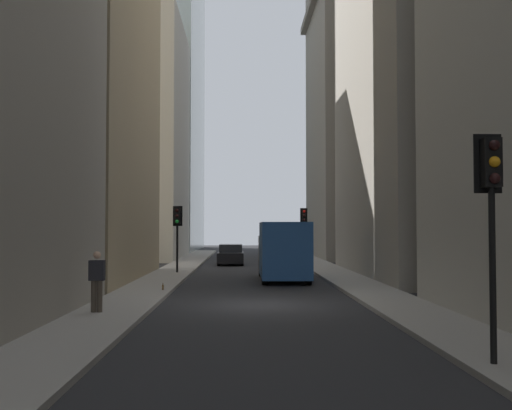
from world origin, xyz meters
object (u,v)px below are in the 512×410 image
object	(u,v)px
sedan_black	(231,255)
traffic_light_far_junction	(304,222)
traffic_light_midblock	(177,224)
traffic_light_foreground	(492,193)
pedestrian	(97,279)
delivery_truck	(283,251)
discarded_bottle	(163,287)

from	to	relation	value
sedan_black	traffic_light_far_junction	xyz separation A→B (m)	(0.79, -5.22, 2.30)
sedan_black	traffic_light_midblock	distance (m)	9.76
traffic_light_foreground	pedestrian	size ratio (longest dim) A/B	2.37
traffic_light_midblock	delivery_truck	bearing A→B (deg)	-121.92
traffic_light_far_junction	discarded_bottle	distance (m)	20.80
delivery_truck	traffic_light_far_junction	xyz separation A→B (m)	(13.37, -2.42, 1.50)
delivery_truck	traffic_light_foreground	size ratio (longest dim) A/B	1.54
pedestrian	traffic_light_midblock	bearing A→B (deg)	-2.49
sedan_black	discarded_bottle	distance (m)	18.55
delivery_truck	traffic_light_midblock	xyz separation A→B (m)	(3.47, 5.57, 1.35)
traffic_light_far_junction	pedestrian	bearing A→B (deg)	161.16
delivery_truck	traffic_light_foreground	distance (m)	19.12
traffic_light_foreground	discarded_bottle	distance (m)	15.42
traffic_light_midblock	traffic_light_far_junction	xyz separation A→B (m)	(9.90, -7.99, 0.16)
sedan_black	discarded_bottle	xyz separation A→B (m)	(-18.40, 2.33, -0.42)
traffic_light_far_junction	pedestrian	xyz separation A→B (m)	(-25.41, 8.67, -1.86)
traffic_light_foreground	pedestrian	xyz separation A→B (m)	(6.83, 8.76, -2.11)
traffic_light_midblock	traffic_light_far_junction	world-z (taller)	traffic_light_far_junction
traffic_light_midblock	pedestrian	size ratio (longest dim) A/B	2.06
traffic_light_foreground	traffic_light_midblock	size ratio (longest dim) A/B	1.15
sedan_black	pedestrian	distance (m)	24.86
sedan_black	traffic_light_far_junction	distance (m)	5.76
delivery_truck	discarded_bottle	xyz separation A→B (m)	(-5.81, 5.13, -1.21)
traffic_light_foreground	delivery_truck	bearing A→B (deg)	7.61
sedan_black	delivery_truck	bearing A→B (deg)	-167.45
traffic_light_midblock	discarded_bottle	xyz separation A→B (m)	(-9.28, -0.44, -2.56)
sedan_black	discarded_bottle	world-z (taller)	sedan_black
sedan_black	traffic_light_midblock	world-z (taller)	traffic_light_midblock
traffic_light_foreground	discarded_bottle	size ratio (longest dim) A/B	15.52
traffic_light_far_junction	traffic_light_foreground	bearing A→B (deg)	-179.83
discarded_bottle	sedan_black	bearing A→B (deg)	-7.23
traffic_light_foreground	sedan_black	bearing A→B (deg)	9.60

